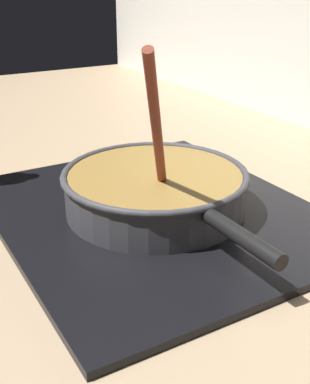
% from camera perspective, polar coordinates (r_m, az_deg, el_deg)
% --- Properties ---
extents(ground, '(2.40, 1.60, 0.04)m').
position_cam_1_polar(ground, '(0.88, -15.16, -3.18)').
color(ground, '#9E8466').
extents(hob_plate, '(0.56, 0.48, 0.01)m').
position_cam_1_polar(hob_plate, '(0.82, 0.00, -2.41)').
color(hob_plate, black).
rests_on(hob_plate, ground).
extents(burner_ring, '(0.18, 0.18, 0.01)m').
position_cam_1_polar(burner_ring, '(0.82, 0.00, -1.78)').
color(burner_ring, '#592D0C').
rests_on(burner_ring, hob_plate).
extents(spare_burner, '(0.15, 0.15, 0.01)m').
position_cam_1_polar(spare_burner, '(0.97, -5.73, 2.45)').
color(spare_burner, '#262628').
rests_on(spare_burner, hob_plate).
extents(cooking_pan, '(0.44, 0.30, 0.28)m').
position_cam_1_polar(cooking_pan, '(0.80, 0.04, 0.30)').
color(cooking_pan, '#38383D').
rests_on(cooking_pan, hob_plate).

